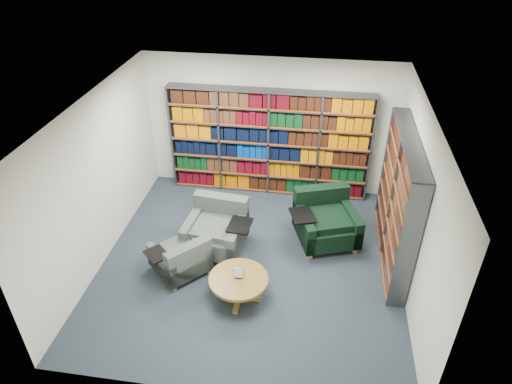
# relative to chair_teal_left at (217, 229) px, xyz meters

# --- Properties ---
(room_shell) EXTENTS (5.02, 5.02, 2.82)m
(room_shell) POSITION_rel_chair_teal_left_xyz_m (0.65, -0.37, 1.05)
(room_shell) COLOR #1A212F
(room_shell) RESTS_ON ground
(bookshelf_back) EXTENTS (4.00, 0.28, 2.20)m
(bookshelf_back) POSITION_rel_chair_teal_left_xyz_m (0.65, 1.97, 0.74)
(bookshelf_back) COLOR #47494F
(bookshelf_back) RESTS_ON ground
(bookshelf_right) EXTENTS (0.28, 2.50, 2.20)m
(bookshelf_right) POSITION_rel_chair_teal_left_xyz_m (2.99, 0.23, 0.74)
(bookshelf_right) COLOR #47494F
(bookshelf_right) RESTS_ON ground
(chair_teal_left) EXTENTS (1.19, 1.06, 0.88)m
(chair_teal_left) POSITION_rel_chair_teal_left_xyz_m (0.00, 0.00, 0.00)
(chair_teal_left) COLOR #0C243A
(chair_teal_left) RESTS_ON ground
(chair_green_right) EXTENTS (1.33, 1.28, 0.91)m
(chair_green_right) POSITION_rel_chair_teal_left_xyz_m (1.86, 0.51, 0.01)
(chair_green_right) COLOR black
(chair_green_right) RESTS_ON ground
(chair_teal_front) EXTENTS (1.12, 1.12, 0.72)m
(chair_teal_front) POSITION_rel_chair_teal_left_xyz_m (-0.41, -0.79, -0.06)
(chair_teal_front) COLOR #0C243A
(chair_teal_front) RESTS_ON ground
(coffee_table) EXTENTS (0.91, 0.91, 0.64)m
(coffee_table) POSITION_rel_chair_teal_left_xyz_m (0.60, -1.22, -0.01)
(coffee_table) COLOR olive
(coffee_table) RESTS_ON ground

